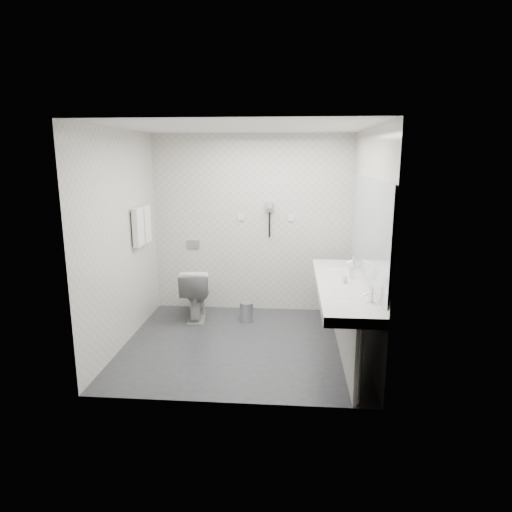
{
  "coord_description": "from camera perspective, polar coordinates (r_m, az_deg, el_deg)",
  "views": [
    {
      "loc": [
        0.56,
        -4.96,
        2.21
      ],
      "look_at": [
        0.15,
        0.15,
        1.05
      ],
      "focal_mm": 31.45,
      "sensor_mm": 36.0,
      "label": 1
    }
  ],
  "objects": [
    {
      "name": "switch_plate_a",
      "position": [
        6.34,
        -1.88,
        4.95
      ],
      "size": [
        0.09,
        0.02,
        0.09
      ],
      "primitive_type": "cube",
      "color": "silver",
      "rests_on": "wall_back"
    },
    {
      "name": "soap_bottle_a",
      "position": [
        4.95,
        11.21,
        -2.86
      ],
      "size": [
        0.06,
        0.06,
        0.09
      ],
      "primitive_type": "imported",
      "rotation": [
        0.0,
        0.0,
        0.67
      ],
      "color": "white",
      "rests_on": "vanity_counter"
    },
    {
      "name": "wall_back",
      "position": [
        6.36,
        -0.51,
        4.06
      ],
      "size": [
        2.8,
        0.0,
        2.8
      ],
      "primitive_type": "plane",
      "rotation": [
        1.57,
        0.0,
        0.0
      ],
      "color": "beige",
      "rests_on": "floor"
    },
    {
      "name": "basin_near",
      "position": [
        4.37,
        11.84,
        -5.87
      ],
      "size": [
        0.4,
        0.31,
        0.05
      ],
      "primitive_type": "ellipsoid",
      "color": "silver",
      "rests_on": "vanity_counter"
    },
    {
      "name": "dryer_cradle",
      "position": [
        6.28,
        1.75,
        6.25
      ],
      "size": [
        0.1,
        0.04,
        0.14
      ],
      "primitive_type": "cube",
      "color": "gray",
      "rests_on": "wall_back"
    },
    {
      "name": "floor",
      "position": [
        5.46,
        -1.73,
        -11.14
      ],
      "size": [
        2.8,
        2.8,
        0.0
      ],
      "primitive_type": "plane",
      "color": "#27282C",
      "rests_on": "ground"
    },
    {
      "name": "vanity_post_far",
      "position": [
        6.11,
        10.24,
        -4.93
      ],
      "size": [
        0.06,
        0.06,
        0.75
      ],
      "primitive_type": "cylinder",
      "color": "silver",
      "rests_on": "floor"
    },
    {
      "name": "glass_left",
      "position": [
        5.16,
        12.13,
        -2.22
      ],
      "size": [
        0.07,
        0.07,
        0.1
      ],
      "primitive_type": "cylinder",
      "rotation": [
        0.0,
        0.0,
        -0.18
      ],
      "color": "silver",
      "rests_on": "vanity_counter"
    },
    {
      "name": "towel_near",
      "position": [
        5.76,
        -14.75,
        3.55
      ],
      "size": [
        0.07,
        0.24,
        0.48
      ],
      "primitive_type": "cube",
      "color": "silver",
      "rests_on": "towel_rail"
    },
    {
      "name": "switch_plate_b",
      "position": [
        6.3,
        4.48,
        4.87
      ],
      "size": [
        0.09,
        0.02,
        0.09
      ],
      "primitive_type": "cube",
      "color": "silver",
      "rests_on": "wall_back"
    },
    {
      "name": "dryer_cord",
      "position": [
        6.29,
        1.72,
        3.97
      ],
      "size": [
        0.02,
        0.02,
        0.35
      ],
      "primitive_type": "cylinder",
      "color": "black",
      "rests_on": "dryer_cradle"
    },
    {
      "name": "pedal_bin",
      "position": [
        6.12,
        -1.22,
        -7.17
      ],
      "size": [
        0.23,
        0.23,
        0.25
      ],
      "primitive_type": "cylinder",
      "rotation": [
        0.0,
        0.0,
        0.37
      ],
      "color": "#B2B5BA",
      "rests_on": "floor"
    },
    {
      "name": "flush_plate",
      "position": [
        6.52,
        -7.98,
        1.49
      ],
      "size": [
        0.18,
        0.02,
        0.12
      ],
      "primitive_type": "cube",
      "color": "#B2B5BA",
      "rests_on": "wall_back"
    },
    {
      "name": "bin_lid",
      "position": [
        6.07,
        -1.22,
        -5.99
      ],
      "size": [
        0.18,
        0.18,
        0.02
      ],
      "primitive_type": "cylinder",
      "color": "#B2B5BA",
      "rests_on": "pedal_bin"
    },
    {
      "name": "faucet_far",
      "position": [
        5.61,
        12.26,
        -0.78
      ],
      "size": [
        0.04,
        0.04,
        0.15
      ],
      "primitive_type": "cylinder",
      "color": "silver",
      "rests_on": "vanity_counter"
    },
    {
      "name": "vanity_post_near",
      "position": [
        4.19,
        12.98,
        -13.55
      ],
      "size": [
        0.06,
        0.06,
        0.75
      ],
      "primitive_type": "cylinder",
      "color": "silver",
      "rests_on": "floor"
    },
    {
      "name": "wall_front",
      "position": [
        3.82,
        -4.0,
        -1.81
      ],
      "size": [
        2.8,
        0.0,
        2.8
      ],
      "primitive_type": "plane",
      "rotation": [
        -1.57,
        0.0,
        0.0
      ],
      "color": "beige",
      "rests_on": "floor"
    },
    {
      "name": "wall_left",
      "position": [
        5.42,
        -16.71,
        2.01
      ],
      "size": [
        0.0,
        2.6,
        2.6
      ],
      "primitive_type": "plane",
      "rotation": [
        1.57,
        0.0,
        1.57
      ],
      "color": "beige",
      "rests_on": "floor"
    },
    {
      "name": "faucet_near",
      "position": [
        4.37,
        14.44,
        -4.76
      ],
      "size": [
        0.04,
        0.04,
        0.15
      ],
      "primitive_type": "cylinder",
      "color": "silver",
      "rests_on": "vanity_counter"
    },
    {
      "name": "basin_far",
      "position": [
        5.61,
        10.24,
        -1.65
      ],
      "size": [
        0.4,
        0.31,
        0.05
      ],
      "primitive_type": "ellipsoid",
      "color": "silver",
      "rests_on": "vanity_counter"
    },
    {
      "name": "vanity_counter",
      "position": [
        4.99,
        10.92,
        -3.88
      ],
      "size": [
        0.55,
        2.2,
        0.1
      ],
      "primitive_type": "cube",
      "color": "silver",
      "rests_on": "floor"
    },
    {
      "name": "towel_far",
      "position": [
        6.02,
        -13.88,
        3.98
      ],
      "size": [
        0.07,
        0.24,
        0.48
      ],
      "primitive_type": "cube",
      "color": "silver",
      "rests_on": "towel_rail"
    },
    {
      "name": "dryer_barrel",
      "position": [
        6.2,
        1.71,
        6.45
      ],
      "size": [
        0.08,
        0.14,
        0.08
      ],
      "primitive_type": "cylinder",
      "rotation": [
        1.57,
        0.0,
        0.0
      ],
      "color": "gray",
      "rests_on": "dryer_cradle"
    },
    {
      "name": "mirror",
      "position": [
        4.89,
        14.27,
        3.42
      ],
      "size": [
        0.02,
        2.2,
        1.05
      ],
      "primitive_type": "cube",
      "color": "#B2BCC6",
      "rests_on": "wall_right"
    },
    {
      "name": "vanity_panel",
      "position": [
        5.13,
        11.0,
        -8.44
      ],
      "size": [
        0.03,
        2.15,
        0.75
      ],
      "primitive_type": "cube",
      "color": "gray",
      "rests_on": "floor"
    },
    {
      "name": "ceiling",
      "position": [
        5.0,
        -1.93,
        16.08
      ],
      "size": [
        2.8,
        2.8,
        0.0
      ],
      "primitive_type": "plane",
      "rotation": [
        3.14,
        0.0,
        0.0
      ],
      "color": "silver",
      "rests_on": "wall_back"
    },
    {
      "name": "toilet",
      "position": [
        6.22,
        -7.67,
        -4.69
      ],
      "size": [
        0.48,
        0.74,
        0.71
      ],
      "primitive_type": "imported",
      "rotation": [
        0.0,
        0.0,
        3.25
      ],
      "color": "silver",
      "rests_on": "floor"
    },
    {
      "name": "towel_rail",
      "position": [
        5.87,
        -14.52,
        5.89
      ],
      "size": [
        0.02,
        0.62,
        0.02
      ],
      "primitive_type": "cylinder",
      "rotation": [
        1.57,
        0.0,
        0.0
      ],
      "color": "silver",
      "rests_on": "wall_left"
    },
    {
      "name": "wall_right",
      "position": [
        5.12,
        13.96,
        1.57
      ],
      "size": [
        0.0,
        2.6,
        2.6
      ],
      "primitive_type": "plane",
      "rotation": [
        1.57,
        0.0,
        -1.57
      ],
      "color": "beige",
      "rests_on": "floor"
    }
  ]
}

